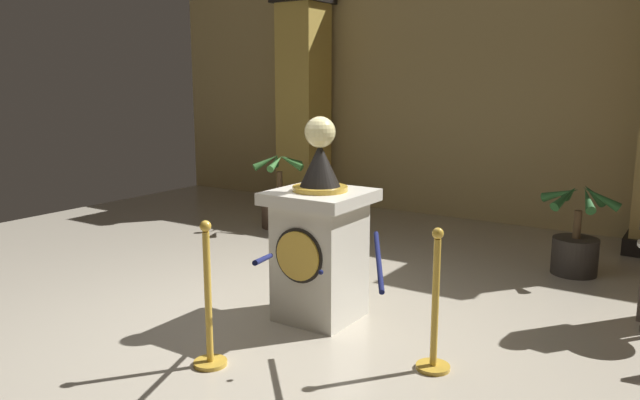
# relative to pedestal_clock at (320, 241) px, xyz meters

# --- Properties ---
(ground_plane) EXTENTS (11.03, 11.03, 0.00)m
(ground_plane) POSITION_rel_pedestal_clock_xyz_m (-0.30, -0.20, -0.68)
(ground_plane) COLOR #B2A893
(back_wall) EXTENTS (11.03, 0.16, 3.49)m
(back_wall) POSITION_rel_pedestal_clock_xyz_m (-0.30, 4.49, 1.07)
(back_wall) COLOR tan
(back_wall) RESTS_ON ground_plane
(pedestal_clock) EXTENTS (0.77, 0.77, 1.72)m
(pedestal_clock) POSITION_rel_pedestal_clock_xyz_m (0.00, 0.00, 0.00)
(pedestal_clock) COLOR beige
(pedestal_clock) RESTS_ON ground_plane
(stanchion_near) EXTENTS (0.24, 0.24, 1.06)m
(stanchion_near) POSITION_rel_pedestal_clock_xyz_m (-0.15, -1.18, -0.31)
(stanchion_near) COLOR gold
(stanchion_near) RESTS_ON ground_plane
(stanchion_far) EXTENTS (0.24, 0.24, 1.02)m
(stanchion_far) POSITION_rel_pedestal_clock_xyz_m (1.20, -0.37, -0.32)
(stanchion_far) COLOR gold
(stanchion_far) RESTS_ON ground_plane
(velvet_rope) EXTENTS (1.12, 1.11, 0.22)m
(velvet_rope) POSITION_rel_pedestal_clock_xyz_m (0.52, -0.78, 0.11)
(velvet_rope) COLOR #141947
(column_left) EXTENTS (0.78, 0.78, 3.35)m
(column_left) POSITION_rel_pedestal_clock_xyz_m (-2.92, 3.96, 0.99)
(column_left) COLOR black
(column_left) RESTS_ON ground_plane
(potted_palm_left) EXTENTS (0.68, 0.71, 1.08)m
(potted_palm_left) POSITION_rel_pedestal_clock_xyz_m (-2.30, 2.48, -0.36)
(potted_palm_left) COLOR #4C3828
(potted_palm_left) RESTS_ON ground_plane
(potted_palm_right) EXTENTS (0.81, 0.72, 1.00)m
(potted_palm_right) POSITION_rel_pedestal_clock_xyz_m (1.57, 2.49, -0.34)
(potted_palm_right) COLOR #2D2823
(potted_palm_right) RESTS_ON ground_plane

